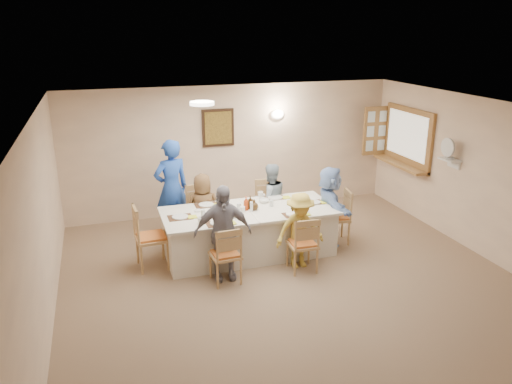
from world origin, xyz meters
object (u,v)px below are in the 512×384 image
object	(u,v)px
dining_table	(249,232)
desk_fan	(449,151)
diner_right_end	(329,205)
caregiver	(172,188)
chair_front_left	(225,254)
serving_hatch	(408,137)
chair_left_end	(151,236)
chair_right_end	(336,216)
chair_back_left	(202,213)
diner_back_right	(270,199)
diner_front_left	(223,233)
diner_back_left	(203,209)
chair_back_right	(268,207)
condiment_ketchup	(246,203)
diner_front_right	(300,231)
chair_front_right	(302,243)

from	to	relation	value
dining_table	desk_fan	bearing A→B (deg)	-5.90
diner_right_end	caregiver	world-z (taller)	caregiver
dining_table	chair_front_left	distance (m)	1.00
serving_hatch	chair_left_end	xyz separation A→B (m)	(-5.08, -1.00, -1.00)
chair_right_end	caregiver	xyz separation A→B (m)	(-2.60, 1.15, 0.40)
dining_table	serving_hatch	bearing A→B (deg)	15.76
chair_right_end	caregiver	size ratio (longest dim) A/B	0.54
chair_back_left	chair_right_end	xyz separation A→B (m)	(2.15, -0.80, -0.02)
serving_hatch	dining_table	size ratio (longest dim) A/B	0.54
serving_hatch	diner_back_right	bearing A→B (deg)	-173.84
diner_back_right	diner_front_left	bearing A→B (deg)	42.70
chair_left_end	chair_right_end	bearing A→B (deg)	-93.72
chair_left_end	diner_back_left	bearing A→B (deg)	-58.12
dining_table	chair_right_end	distance (m)	1.55
chair_back_left	diner_back_left	xyz separation A→B (m)	(-0.00, -0.12, 0.13)
serving_hatch	dining_table	world-z (taller)	serving_hatch
diner_back_right	serving_hatch	bearing A→B (deg)	-179.71
chair_back_right	diner_back_left	size ratio (longest dim) A/B	0.77
chair_back_right	condiment_ketchup	bearing A→B (deg)	-119.64
desk_fan	diner_back_left	distance (m)	4.26
chair_back_left	caregiver	bearing A→B (deg)	131.29
condiment_ketchup	diner_right_end	bearing A→B (deg)	-0.33
chair_back_right	chair_right_end	size ratio (longest dim) A/B	1.01
diner_back_left	diner_front_left	bearing A→B (deg)	89.37
diner_back_left	diner_front_right	world-z (taller)	diner_back_left
chair_front_right	caregiver	bearing A→B (deg)	-46.76
diner_back_right	diner_right_end	xyz separation A→B (m)	(0.82, -0.68, 0.03)
chair_back_left	chair_back_right	xyz separation A→B (m)	(1.20, 0.00, -0.01)
chair_back_left	serving_hatch	bearing A→B (deg)	-8.11
diner_front_right	condiment_ketchup	size ratio (longest dim) A/B	5.28
chair_back_left	caregiver	size ratio (longest dim) A/B	0.55
dining_table	diner_front_left	world-z (taller)	diner_front_left
chair_front_right	chair_right_end	world-z (taller)	chair_right_end
chair_front_right	diner_right_end	distance (m)	1.17
chair_back_right	diner_right_end	world-z (taller)	diner_right_end
chair_front_left	chair_left_end	world-z (taller)	chair_left_end
chair_front_left	chair_right_end	distance (m)	2.29
serving_hatch	diner_right_end	world-z (taller)	serving_hatch
chair_front_right	chair_right_end	bearing A→B (deg)	-136.89
chair_right_end	condiment_ketchup	distance (m)	1.64
serving_hatch	chair_back_right	world-z (taller)	serving_hatch
chair_front_left	condiment_ketchup	world-z (taller)	condiment_ketchup
desk_fan	diner_back_right	world-z (taller)	desk_fan
chair_front_right	condiment_ketchup	bearing A→B (deg)	-48.50
serving_hatch	caregiver	world-z (taller)	serving_hatch
diner_back_left	caregiver	xyz separation A→B (m)	(-0.45, 0.47, 0.26)
chair_left_end	diner_front_right	distance (m)	2.26
desk_fan	chair_back_right	xyz separation A→B (m)	(-2.82, 1.15, -1.08)
serving_hatch	diner_back_right	distance (m)	3.07
diner_back_left	caregiver	world-z (taller)	caregiver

